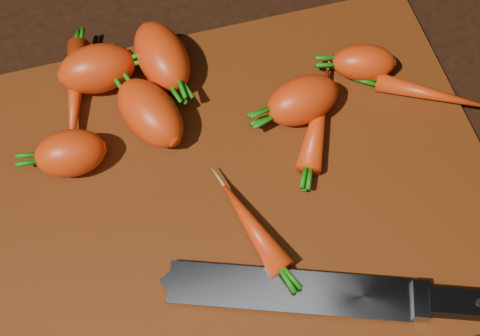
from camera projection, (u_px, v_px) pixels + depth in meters
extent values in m
cube|color=black|center=(243.00, 192.00, 0.68)|extent=(2.00, 2.00, 0.01)
cube|color=#6C2B0A|center=(243.00, 188.00, 0.67)|extent=(0.50, 0.40, 0.01)
ellipsoid|color=red|center=(97.00, 69.00, 0.70)|extent=(0.08, 0.05, 0.05)
ellipsoid|color=red|center=(70.00, 153.00, 0.66)|extent=(0.07, 0.05, 0.05)
ellipsoid|color=red|center=(162.00, 56.00, 0.71)|extent=(0.07, 0.10, 0.05)
ellipsoid|color=red|center=(150.00, 113.00, 0.68)|extent=(0.08, 0.10, 0.05)
ellipsoid|color=red|center=(302.00, 100.00, 0.69)|extent=(0.09, 0.06, 0.05)
ellipsoid|color=red|center=(84.00, 69.00, 0.71)|extent=(0.06, 0.05, 0.03)
ellipsoid|color=red|center=(364.00, 63.00, 0.71)|extent=(0.08, 0.06, 0.04)
ellipsoid|color=red|center=(318.00, 118.00, 0.69)|extent=(0.08, 0.12, 0.03)
ellipsoid|color=red|center=(431.00, 94.00, 0.71)|extent=(0.11, 0.08, 0.02)
ellipsoid|color=red|center=(253.00, 227.00, 0.63)|extent=(0.06, 0.10, 0.03)
ellipsoid|color=red|center=(75.00, 92.00, 0.70)|extent=(0.05, 0.13, 0.03)
cube|color=gray|center=(169.00, 281.00, 0.61)|extent=(0.22, 0.11, 0.00)
cube|color=gray|center=(297.00, 291.00, 0.61)|extent=(0.03, 0.04, 0.02)
cube|color=black|center=(374.00, 298.00, 0.60)|extent=(0.13, 0.07, 0.02)
cylinder|color=#B2B2B7|center=(354.00, 293.00, 0.60)|extent=(0.01, 0.01, 0.00)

